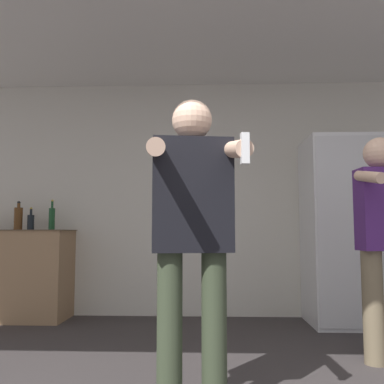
% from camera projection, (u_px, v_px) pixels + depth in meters
% --- Properties ---
extents(wall_back, '(7.00, 0.06, 2.55)m').
position_uv_depth(wall_back, '(221.00, 198.00, 4.70)').
color(wall_back, beige).
rests_on(wall_back, ground_plane).
extents(ceiling_slab, '(7.00, 3.45, 0.05)m').
position_uv_depth(ceiling_slab, '(224.00, 17.00, 3.34)').
color(ceiling_slab, silver).
rests_on(ceiling_slab, wall_back).
extents(refrigerator, '(0.77, 0.74, 1.83)m').
position_uv_depth(refrigerator, '(346.00, 230.00, 4.24)').
color(refrigerator, white).
rests_on(refrigerator, ground_plane).
extents(counter, '(1.25, 0.55, 0.92)m').
position_uv_depth(counter, '(9.00, 274.00, 4.43)').
color(counter, '#997551').
rests_on(counter, ground_plane).
extents(bottle_amber_bourbon, '(0.06, 0.06, 0.32)m').
position_uv_depth(bottle_amber_bourbon, '(52.00, 218.00, 4.50)').
color(bottle_amber_bourbon, '#194723').
rests_on(bottle_amber_bourbon, counter).
extents(bottle_clear_vodka, '(0.09, 0.09, 0.30)m').
position_uv_depth(bottle_clear_vodka, '(18.00, 218.00, 4.51)').
color(bottle_clear_vodka, '#563314').
rests_on(bottle_clear_vodka, counter).
extents(bottle_short_whiskey, '(0.07, 0.07, 0.24)m').
position_uv_depth(bottle_short_whiskey, '(31.00, 221.00, 4.50)').
color(bottle_short_whiskey, black).
rests_on(bottle_short_whiskey, counter).
extents(person_woman_foreground, '(0.53, 0.55, 1.60)m').
position_uv_depth(person_woman_foreground, '(192.00, 223.00, 2.23)').
color(person_woman_foreground, '#38422D').
rests_on(person_woman_foreground, ground_plane).
extents(person_man_side, '(0.40, 0.47, 1.57)m').
position_uv_depth(person_man_side, '(383.00, 235.00, 2.98)').
color(person_man_side, '#75664C').
rests_on(person_man_side, ground_plane).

